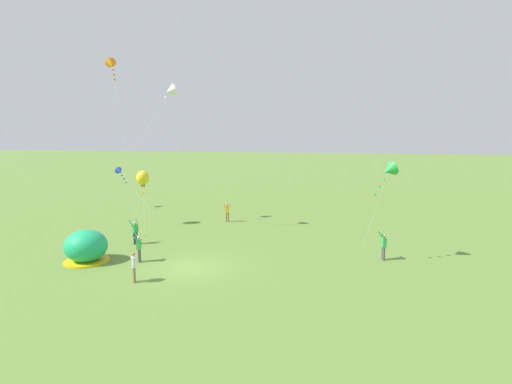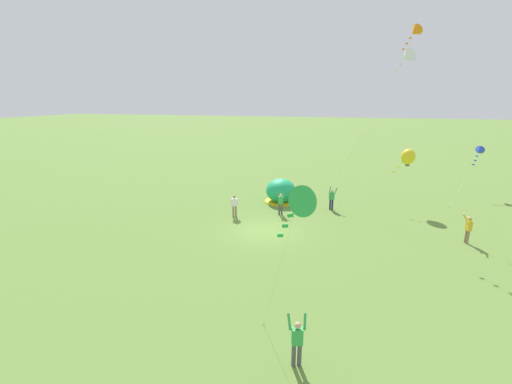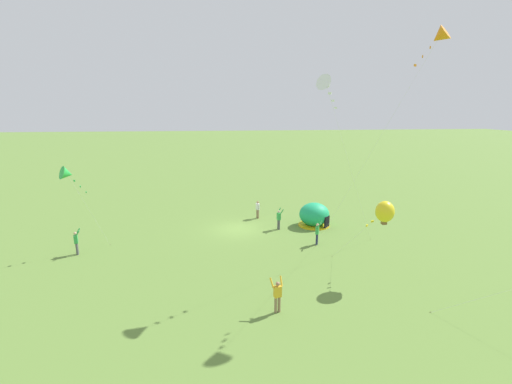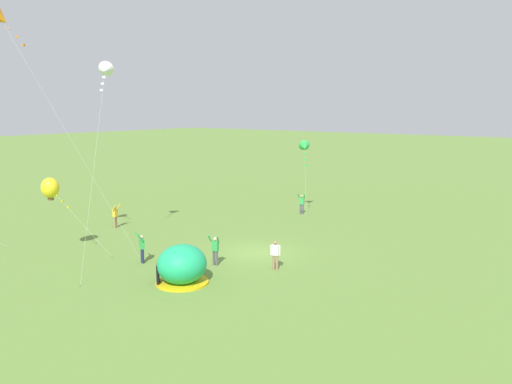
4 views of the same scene
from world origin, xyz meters
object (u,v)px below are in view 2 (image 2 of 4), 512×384
(person_arms_raised, at_px, (281,202))
(person_near_tent, at_px, (332,198))
(person_center_field, at_px, (297,341))
(popup_tent, at_px, (281,191))
(kite_white, at_px, (407,57))
(kite_blue, at_px, (479,151))
(kite_green, at_px, (297,202))
(kite_yellow, at_px, (408,157))
(person_flying_kite, at_px, (468,228))
(person_strolling, at_px, (234,205))
(kite_orange, at_px, (415,32))

(person_arms_raised, relative_size, person_near_tent, 1.00)
(person_center_field, bearing_deg, popup_tent, -167.45)
(person_center_field, xyz_separation_m, kite_white, (-16.57, 4.66, 10.64))
(kite_blue, distance_m, kite_white, 15.09)
(kite_green, height_order, kite_yellow, kite_green)
(person_near_tent, xyz_separation_m, kite_white, (1.25, 4.41, 10.64))
(person_center_field, height_order, kite_yellow, kite_yellow)
(kite_white, bearing_deg, person_near_tent, -105.79)
(popup_tent, xyz_separation_m, kite_white, (2.31, 8.87, 10.64))
(person_flying_kite, bearing_deg, kite_yellow, -157.62)
(person_center_field, relative_size, kite_white, 0.15)
(person_strolling, bearing_deg, kite_blue, 121.64)
(kite_orange, xyz_separation_m, kite_green, (22.49, -5.97, -8.17))
(popup_tent, xyz_separation_m, person_near_tent, (1.06, 4.46, 0.00))
(person_flying_kite, height_order, kite_blue, kite_blue)
(popup_tent, distance_m, person_strolling, 5.54)
(person_arms_raised, xyz_separation_m, person_strolling, (1.45, -3.34, -0.03))
(kite_orange, bearing_deg, person_near_tent, -50.55)
(kite_orange, height_order, kite_yellow, kite_orange)
(person_strolling, bearing_deg, kite_green, 25.60)
(kite_blue, relative_size, kite_green, 0.94)
(person_arms_raised, bearing_deg, kite_white, 97.36)
(popup_tent, bearing_deg, person_strolling, -29.35)
(person_arms_raised, bearing_deg, person_flying_kite, 79.09)
(person_flying_kite, distance_m, kite_yellow, 8.24)
(person_strolling, xyz_separation_m, person_flying_kite, (0.96, 15.85, 0.03))
(person_near_tent, relative_size, person_strolling, 1.10)
(popup_tent, relative_size, kite_yellow, 0.56)
(person_arms_raised, bearing_deg, person_strolling, -66.51)
(popup_tent, relative_size, person_flying_kite, 1.49)
(kite_blue, bearing_deg, person_strolling, -58.36)
(kite_blue, bearing_deg, person_near_tent, -56.31)
(person_strolling, bearing_deg, kite_white, 102.26)
(popup_tent, relative_size, person_center_field, 1.49)
(kite_blue, height_order, kite_orange, kite_orange)
(person_center_field, distance_m, person_strolling, 15.67)
(kite_white, relative_size, kite_orange, 0.83)
(kite_blue, bearing_deg, kite_white, -40.85)
(person_center_field, bearing_deg, kite_yellow, 163.17)
(person_center_field, distance_m, kite_yellow, 21.23)
(person_flying_kite, distance_m, kite_green, 16.75)
(popup_tent, bearing_deg, person_arms_raised, 10.52)
(kite_white, bearing_deg, kite_blue, 139.15)
(person_center_field, height_order, person_arms_raised, same)
(kite_blue, distance_m, kite_orange, 13.07)
(person_strolling, height_order, person_flying_kite, person_flying_kite)
(kite_white, height_order, kite_green, kite_white)
(person_near_tent, xyz_separation_m, kite_green, (17.90, -0.40, 4.93))
(popup_tent, height_order, person_flying_kite, popup_tent)
(person_arms_raised, distance_m, person_flying_kite, 12.74)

